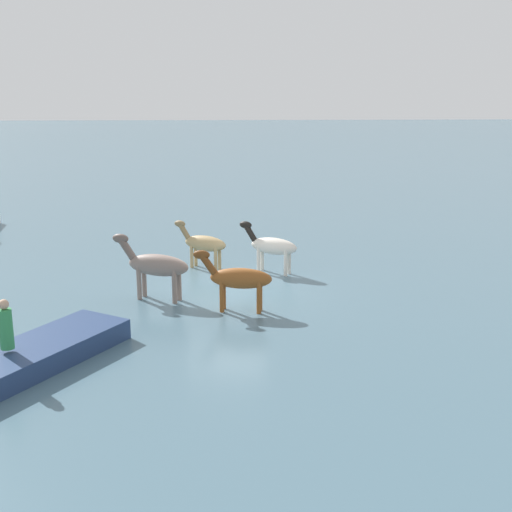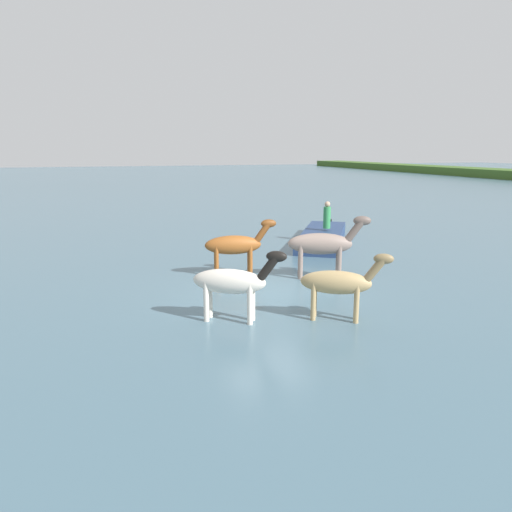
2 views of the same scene
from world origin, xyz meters
name	(u,v)px [view 1 (image 1 of 2)]	position (x,y,z in m)	size (l,w,h in m)	color
ground_plane	(228,290)	(0.00, 0.00, 0.00)	(216.46, 216.46, 0.00)	#476675
horse_lead	(272,246)	(2.08, -1.58, 0.98)	(1.46, 2.15, 1.78)	silver
horse_chestnut_trailing	(238,278)	(-2.08, -0.31, 1.01)	(0.85, 2.37, 1.83)	brown
horse_pinto_flank	(203,243)	(2.80, 0.87, 0.93)	(1.38, 2.05, 1.69)	tan
horse_gray_outer	(156,265)	(-0.85, 2.23, 1.11)	(1.35, 2.56, 2.02)	gray
boat_skiff_near	(20,365)	(-6.26, 4.87, 0.19)	(5.93, 4.55, 0.78)	navy
person_boatman_standing	(6,326)	(-6.32, 5.10, 1.18)	(0.32, 0.32, 1.19)	#338C4C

